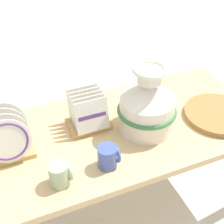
# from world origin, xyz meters

# --- Properties ---
(ground_plane) EXTENTS (14.00, 14.00, 0.00)m
(ground_plane) POSITION_xyz_m (0.00, 0.00, 0.00)
(ground_plane) COLOR beige
(display_table) EXTENTS (1.49, 0.66, 0.59)m
(display_table) POSITION_xyz_m (0.00, 0.00, 0.52)
(display_table) COLOR tan
(display_table) RESTS_ON ground_plane
(ceramic_vase) EXTENTS (0.27, 0.27, 0.33)m
(ceramic_vase) POSITION_xyz_m (0.15, -0.04, 0.73)
(ceramic_vase) COLOR silver
(ceramic_vase) RESTS_ON display_table
(dish_rack_round_plates) EXTENTS (0.20, 0.17, 0.21)m
(dish_rack_round_plates) POSITION_xyz_m (-0.46, 0.02, 0.68)
(dish_rack_round_plates) COLOR tan
(dish_rack_round_plates) RESTS_ON display_table
(dish_rack_square_plates) EXTENTS (0.20, 0.16, 0.18)m
(dish_rack_square_plates) POSITION_xyz_m (-0.09, 0.08, 0.65)
(dish_rack_square_plates) COLOR tan
(dish_rack_square_plates) RESTS_ON display_table
(wicker_charger_stack) EXTENTS (0.33, 0.33, 0.03)m
(wicker_charger_stack) POSITION_xyz_m (0.52, -0.11, 0.60)
(wicker_charger_stack) COLOR olive
(wicker_charger_stack) RESTS_ON display_table
(mug_cobalt_glaze) EXTENTS (0.09, 0.08, 0.10)m
(mug_cobalt_glaze) POSITION_xyz_m (-0.10, -0.20, 0.64)
(mug_cobalt_glaze) COLOR #42569E
(mug_cobalt_glaze) RESTS_ON display_table
(mug_sage_glaze) EXTENTS (0.09, 0.08, 0.10)m
(mug_sage_glaze) POSITION_xyz_m (-0.30, -0.21, 0.64)
(mug_sage_glaze) COLOR #9EB28E
(mug_sage_glaze) RESTS_ON display_table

